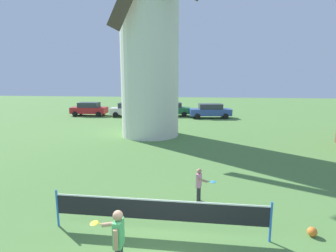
# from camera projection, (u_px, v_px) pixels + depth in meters

# --- Properties ---
(windmill) EXTENTS (7.72, 4.96, 14.90)m
(windmill) POSITION_uv_depth(u_px,v_px,m) (149.00, 35.00, 18.90)
(windmill) COLOR silver
(windmill) RESTS_ON ground_plane
(tennis_net) EXTENTS (5.92, 0.06, 1.10)m
(tennis_net) POSITION_uv_depth(u_px,v_px,m) (159.00, 210.00, 7.15)
(tennis_net) COLOR blue
(tennis_net) RESTS_ON ground_plane
(player_near) EXTENTS (0.81, 0.54, 1.47)m
(player_near) POSITION_uv_depth(u_px,v_px,m) (118.00, 238.00, 5.62)
(player_near) COLOR #333338
(player_near) RESTS_ON ground_plane
(player_far) EXTENTS (0.69, 0.62, 1.19)m
(player_far) POSITION_uv_depth(u_px,v_px,m) (200.00, 183.00, 9.05)
(player_far) COLOR #333338
(player_far) RESTS_ON ground_plane
(stray_ball) EXTENTS (0.25, 0.25, 0.25)m
(stray_ball) POSITION_uv_depth(u_px,v_px,m) (312.00, 232.00, 7.11)
(stray_ball) COLOR orange
(stray_ball) RESTS_ON ground_plane
(parked_car_red) EXTENTS (4.17, 2.02, 1.56)m
(parked_car_red) POSITION_uv_depth(u_px,v_px,m) (89.00, 109.00, 31.06)
(parked_car_red) COLOR red
(parked_car_red) RESTS_ON ground_plane
(parked_car_cream) EXTENTS (4.50, 2.27, 1.56)m
(parked_car_cream) POSITION_uv_depth(u_px,v_px,m) (130.00, 109.00, 30.44)
(parked_car_cream) COLOR silver
(parked_car_cream) RESTS_ON ground_plane
(parked_car_green) EXTENTS (4.67, 2.39, 1.56)m
(parked_car_green) POSITION_uv_depth(u_px,v_px,m) (171.00, 109.00, 30.81)
(parked_car_green) COLOR #1E6638
(parked_car_green) RESTS_ON ground_plane
(parked_car_blue) EXTENTS (4.68, 2.37, 1.56)m
(parked_car_blue) POSITION_uv_depth(u_px,v_px,m) (210.00, 111.00, 29.19)
(parked_car_blue) COLOR #334C99
(parked_car_blue) RESTS_ON ground_plane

